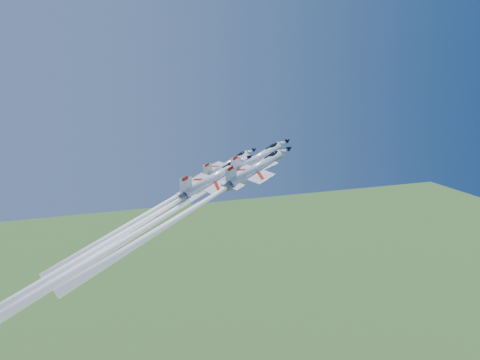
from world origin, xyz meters
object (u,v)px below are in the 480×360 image
object	(u,v)px
jet_left	(166,203)
jet_slot	(134,228)
jet_right	(194,208)
jet_lead	(167,215)

from	to	relation	value
jet_left	jet_slot	world-z (taller)	jet_slot
jet_left	jet_slot	size ratio (longest dim) A/B	0.83
jet_slot	jet_right	bearing A→B (deg)	56.72
jet_lead	jet_slot	bearing A→B (deg)	-100.98
jet_slot	jet_lead	bearing A→B (deg)	79.02
jet_lead	jet_left	distance (m)	7.28
jet_lead	jet_right	bearing A→B (deg)	30.99
jet_lead	jet_right	size ratio (longest dim) A/B	1.25
jet_left	jet_slot	distance (m)	11.14
jet_left	jet_slot	xyz separation A→B (m)	(-7.77, -7.72, -2.06)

